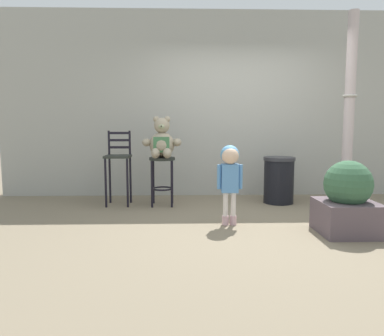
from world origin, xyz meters
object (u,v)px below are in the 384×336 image
teddy_bear (162,142)px  planter_with_shrub (347,200)px  bar_stool_with_teddy (162,171)px  child_walking (230,167)px  bar_chair_empty (118,162)px  trash_bin (279,180)px  lamppost (348,133)px

teddy_bear → planter_with_shrub: bearing=-35.0°
bar_stool_with_teddy → planter_with_shrub: size_ratio=0.89×
bar_stool_with_teddy → child_walking: size_ratio=0.75×
bar_chair_empty → bar_stool_with_teddy: bearing=-5.8°
trash_bin → bar_chair_empty: 2.42m
trash_bin → planter_with_shrub: size_ratio=0.87×
trash_bin → planter_with_shrub: planter_with_shrub is taller
trash_bin → lamppost: bearing=-21.2°
planter_with_shrub → teddy_bear: bearing=145.0°
child_walking → bar_chair_empty: bar_chair_empty is taller
bar_stool_with_teddy → planter_with_shrub: planter_with_shrub is taller
bar_stool_with_teddy → teddy_bear: 0.42m
trash_bin → planter_with_shrub: bearing=-78.8°
teddy_bear → trash_bin: (1.75, 0.15, -0.57)m
child_walking → lamppost: bearing=-79.6°
bar_chair_empty → planter_with_shrub: size_ratio=1.37×
child_walking → planter_with_shrub: child_walking is taller
bar_stool_with_teddy → lamppost: size_ratio=0.26×
bar_stool_with_teddy → bar_chair_empty: (-0.65, 0.07, 0.13)m
child_walking → bar_chair_empty: size_ratio=0.86×
teddy_bear → bar_chair_empty: teddy_bear is taller
bar_stool_with_teddy → planter_with_shrub: 2.54m
trash_bin → lamppost: (0.87, -0.34, 0.72)m
bar_stool_with_teddy → bar_chair_empty: bearing=174.2°
bar_stool_with_teddy → bar_chair_empty: 0.66m
bar_stool_with_teddy → child_walking: bearing=-52.1°
child_walking → planter_with_shrub: size_ratio=1.18×
child_walking → lamppost: (1.78, 0.87, 0.39)m
child_walking → bar_chair_empty: 1.88m
bar_stool_with_teddy → lamppost: 2.69m
bar_stool_with_teddy → lamppost: bearing=-4.8°
bar_stool_with_teddy → teddy_bear: (-0.00, -0.03, 0.42)m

